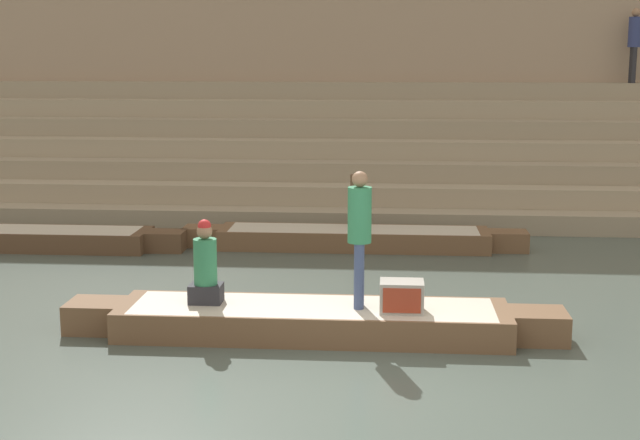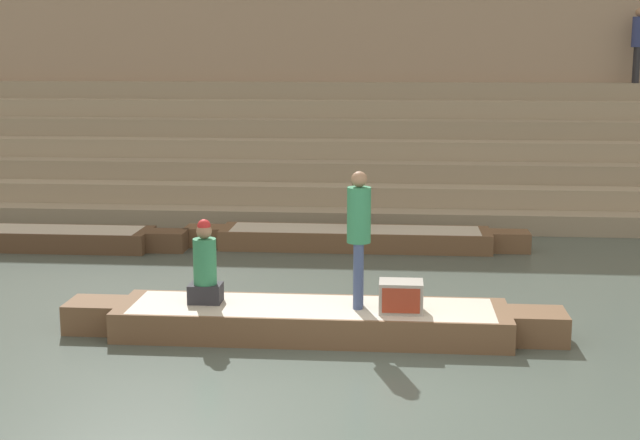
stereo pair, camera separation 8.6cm
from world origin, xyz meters
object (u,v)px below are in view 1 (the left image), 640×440
(person_standing, at_px, (359,229))
(tv_set, at_px, (402,296))
(rowboat_main, at_px, (313,319))
(person_rowing, at_px, (205,268))
(moored_boat_shore, at_px, (19,238))
(moored_boat_distant, at_px, (353,238))
(mooring_post, at_px, (355,209))
(person_on_steps, at_px, (634,40))

(person_standing, height_order, tv_set, person_standing)
(rowboat_main, relative_size, person_rowing, 5.84)
(tv_set, bearing_deg, person_standing, 156.15)
(person_standing, bearing_deg, rowboat_main, -167.59)
(person_rowing, height_order, moored_boat_shore, person_rowing)
(moored_boat_distant, height_order, mooring_post, mooring_post)
(moored_boat_distant, distance_m, person_on_steps, 9.63)
(moored_boat_shore, relative_size, person_on_steps, 3.55)
(tv_set, relative_size, person_on_steps, 0.31)
(person_rowing, xyz_separation_m, moored_boat_distant, (1.70, 5.19, -0.65))
(person_standing, height_order, person_rowing, person_standing)
(mooring_post, bearing_deg, moored_boat_shore, -171.88)
(tv_set, xyz_separation_m, mooring_post, (-0.82, 5.79, 0.08))
(rowboat_main, distance_m, tv_set, 1.21)
(moored_boat_distant, bearing_deg, rowboat_main, -99.64)
(person_rowing, distance_m, tv_set, 2.55)
(rowboat_main, xyz_separation_m, mooring_post, (0.32, 5.64, 0.46))
(person_rowing, relative_size, mooring_post, 0.83)
(tv_set, xyz_separation_m, moored_boat_shore, (-7.05, 4.90, -0.39))
(rowboat_main, relative_size, person_standing, 3.67)
(person_standing, distance_m, person_rowing, 2.07)
(person_on_steps, bearing_deg, moored_boat_shore, -103.40)
(person_rowing, bearing_deg, rowboat_main, 0.89)
(moored_boat_shore, relative_size, mooring_post, 4.72)
(rowboat_main, xyz_separation_m, moored_boat_distant, (0.31, 5.25, -0.01))
(person_standing, bearing_deg, moored_boat_distant, 105.14)
(moored_boat_distant, relative_size, mooring_post, 4.81)
(person_standing, bearing_deg, tv_set, -4.44)
(moored_boat_shore, height_order, moored_boat_distant, same)
(person_rowing, height_order, mooring_post, person_rowing)
(rowboat_main, bearing_deg, person_on_steps, 56.31)
(moored_boat_shore, distance_m, moored_boat_distant, 6.24)
(person_on_steps, bearing_deg, person_rowing, -76.75)
(moored_boat_shore, bearing_deg, rowboat_main, -33.52)
(rowboat_main, xyz_separation_m, person_standing, (0.59, 0.00, 1.20))
(person_rowing, bearing_deg, tv_set, -1.56)
(rowboat_main, height_order, person_rowing, person_rowing)
(moored_boat_shore, distance_m, person_on_steps, 14.77)
(person_on_steps, bearing_deg, tv_set, -66.97)
(person_standing, distance_m, tv_set, 1.00)
(person_standing, xyz_separation_m, person_on_steps, (6.18, 11.33, 2.48))
(tv_set, bearing_deg, moored_boat_shore, 137.74)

